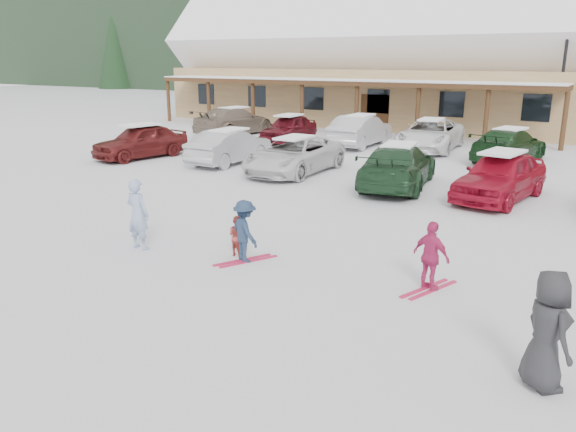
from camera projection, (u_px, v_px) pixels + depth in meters
The scene contains 22 objects.
ground at pixel (251, 271), 11.71m from camera, with size 160.00×160.00×0.00m, color silver.
day_lodge at pixel (378, 63), 38.13m from camera, with size 29.12×12.50×10.38m.
lamp_post at pixel (562, 79), 28.68m from camera, with size 0.50×0.25×5.77m.
conifer_0 at pixel (202, 41), 47.86m from camera, with size 4.40×4.40×10.20m.
conifer_2 at pixel (246, 33), 59.41m from camera, with size 5.28×5.28×12.24m.
adult_skier at pixel (138, 214), 12.89m from camera, with size 0.61×0.40×1.66m, color #8D9EC4.
toddler_red at pixel (237, 236), 12.52m from camera, with size 0.45×0.35×0.92m, color #AE3C36.
child_navy at pixel (245, 231), 12.09m from camera, with size 0.89×0.51×1.38m, color #1D2E47.
skis_child_navy at pixel (246, 261), 12.28m from camera, with size 0.20×1.40×0.03m, color #B41941.
child_magenta at pixel (431, 256), 10.58m from camera, with size 0.80×0.33×1.36m, color #B6265B.
skis_child_magenta at pixel (429, 289), 10.76m from camera, with size 0.20×1.40×0.03m, color #B41941.
bystander_dark at pixel (547, 330), 7.37m from camera, with size 0.82×0.53×1.67m, color #242527.
parked_car_0 at pixel (141, 141), 24.83m from camera, with size 1.74×4.34×1.48m, color #5C1817.
parked_car_1 at pixel (230, 147), 23.53m from camera, with size 1.51×4.32×1.42m, color #A4A6A9.
parked_car_2 at pixel (294, 155), 21.57m from camera, with size 2.30×4.98×1.38m, color silver.
parked_car_3 at pixel (398, 166), 19.15m from camera, with size 2.06×5.07×1.47m, color #1D3E23.
parked_car_4 at pixel (500, 176), 17.44m from camera, with size 1.78×4.43×1.51m, color #A50F26.
parked_car_7 at pixel (234, 121), 32.40m from camera, with size 2.19×5.38×1.56m, color #796959.
parked_car_8 at pixel (289, 128), 29.66m from camera, with size 1.66×4.14×1.41m, color #5D111B.
parked_car_9 at pixel (360, 131), 28.10m from camera, with size 1.66×4.75×1.56m, color #B4B4BA.
parked_car_10 at pixel (430, 135), 26.92m from camera, with size 2.47×5.35×1.49m, color white.
parked_car_11 at pixel (509, 145), 23.93m from camera, with size 1.99×4.89×1.42m, color #143517.
Camera 1 is at (6.38, -8.95, 4.29)m, focal length 35.00 mm.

